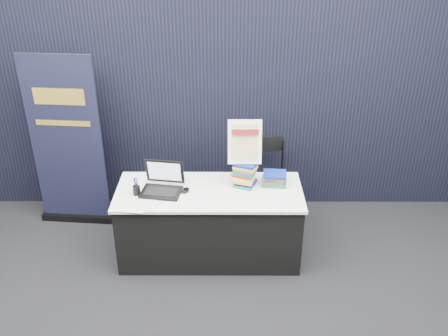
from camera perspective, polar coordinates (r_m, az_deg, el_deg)
floor at (r=4.81m, az=-1.78°, el=-13.69°), size 8.00×8.00×0.00m
wall_back at (r=7.73m, az=-1.03°, el=17.19°), size 8.00×0.02×3.50m
drape_partition at (r=5.56m, az=-1.45°, el=6.94°), size 6.00×0.08×2.40m
display_table at (r=5.01m, az=-1.65°, el=-6.28°), size 1.80×0.75×0.75m
laptop at (r=4.81m, az=-7.17°, el=-1.89°), size 0.41×0.36×0.28m
mouse at (r=4.79m, az=-4.44°, el=-2.55°), size 0.10×0.13×0.03m
brochure_left at (r=4.63m, az=-10.43°, el=-4.43°), size 0.28×0.21×0.00m
brochure_mid at (r=4.67m, az=-8.87°, el=-3.97°), size 0.32×0.30×0.00m
brochure_right at (r=4.79m, az=-5.51°, el=-2.86°), size 0.35×0.26×0.00m
pen_cup at (r=4.80m, az=-9.96°, el=-2.53°), size 0.09×0.09×0.09m
book_stack_tall at (r=4.84m, az=2.33°, el=-0.76°), size 0.24×0.22×0.24m
book_stack_short at (r=4.91m, az=5.71°, el=-1.22°), size 0.23×0.18×0.13m
info_sign at (r=4.72m, az=2.40°, el=2.93°), size 0.32×0.15×0.44m
pullup_banner at (r=5.56m, az=-17.36°, el=1.67°), size 0.82×0.17×1.92m
stacking_chair at (r=5.42m, az=4.57°, el=-1.41°), size 0.50×0.50×0.98m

